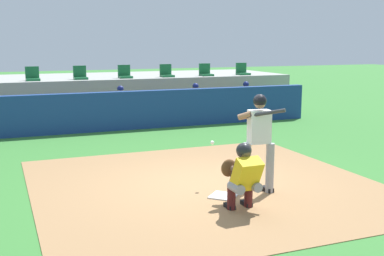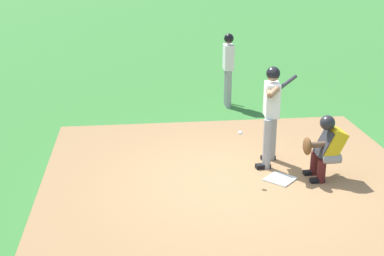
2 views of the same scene
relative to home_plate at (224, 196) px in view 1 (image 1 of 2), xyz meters
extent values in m
plane|color=#387A33|center=(0.00, 0.80, -0.02)|extent=(80.00, 80.00, 0.00)
cube|color=#9E754C|center=(0.00, 0.80, -0.02)|extent=(6.40, 6.40, 0.01)
cube|color=white|center=(0.00, 0.00, 0.00)|extent=(0.62, 0.62, 0.02)
cylinder|color=#99999E|center=(0.51, 0.11, 0.44)|extent=(0.15, 0.15, 0.92)
cylinder|color=#99999E|center=(0.89, -0.08, 0.44)|extent=(0.15, 0.15, 0.92)
cube|color=white|center=(0.70, 0.02, 1.20)|extent=(0.40, 0.28, 0.60)
sphere|color=#996B4C|center=(0.70, 0.02, 1.63)|extent=(0.21, 0.21, 0.21)
sphere|color=black|center=(0.70, 0.02, 1.66)|extent=(0.24, 0.24, 0.24)
cylinder|color=#996B4C|center=(0.43, 0.07, 1.41)|extent=(0.24, 0.25, 0.17)
cylinder|color=#996B4C|center=(0.63, 0.10, 1.41)|extent=(0.57, 0.20, 0.18)
cylinder|color=#333338|center=(0.64, -0.15, 1.45)|extent=(0.63, 0.66, 0.24)
cube|color=black|center=(0.51, 0.17, 0.02)|extent=(0.16, 0.27, 0.09)
cube|color=black|center=(0.88, -0.02, 0.02)|extent=(0.16, 0.27, 0.09)
cylinder|color=gray|center=(-0.16, -0.80, 0.40)|extent=(0.17, 0.33, 0.16)
cylinder|color=#4C1919|center=(-0.17, -0.65, 0.19)|extent=(0.14, 0.14, 0.42)
cube|color=black|center=(-0.17, -0.59, 0.02)|extent=(0.12, 0.24, 0.08)
cylinder|color=gray|center=(0.15, -0.79, 0.40)|extent=(0.17, 0.33, 0.16)
cylinder|color=#4C1919|center=(0.15, -0.64, 0.19)|extent=(0.14, 0.14, 0.42)
cube|color=black|center=(0.15, -0.58, 0.02)|extent=(0.12, 0.24, 0.08)
cube|color=gold|center=(0.00, -0.84, 0.62)|extent=(0.41, 0.45, 0.57)
cube|color=#2D2D33|center=(-0.01, -0.72, 0.62)|extent=(0.39, 0.26, 0.45)
sphere|color=brown|center=(-0.01, -0.76, 0.96)|extent=(0.21, 0.21, 0.21)
sphere|color=#232328|center=(-0.01, -0.74, 0.98)|extent=(0.25, 0.25, 0.25)
cylinder|color=brown|center=(-0.05, -0.62, 0.62)|extent=(0.11, 0.45, 0.10)
ellipsoid|color=brown|center=(-0.10, -0.39, 0.62)|extent=(0.28, 0.13, 0.30)
sphere|color=white|center=(0.09, 0.69, 0.83)|extent=(0.07, 0.07, 0.07)
cube|color=navy|center=(0.00, 7.30, 0.58)|extent=(13.00, 0.30, 1.20)
cube|color=olive|center=(0.00, 8.30, 0.20)|extent=(11.80, 0.44, 0.45)
cylinder|color=#939399|center=(0.04, 8.05, 0.47)|extent=(0.15, 0.40, 0.15)
cylinder|color=#939399|center=(0.04, 7.85, 0.20)|extent=(0.13, 0.13, 0.45)
cube|color=maroon|center=(0.04, 7.80, 0.02)|extent=(0.11, 0.24, 0.08)
cylinder|color=#939399|center=(0.30, 8.05, 0.47)|extent=(0.15, 0.40, 0.15)
cylinder|color=#939399|center=(0.30, 7.85, 0.20)|extent=(0.13, 0.13, 0.45)
cube|color=maroon|center=(0.30, 7.80, 0.02)|extent=(0.11, 0.24, 0.08)
cube|color=gold|center=(0.17, 8.27, 0.74)|extent=(0.36, 0.22, 0.54)
sphere|color=beige|center=(0.17, 8.27, 1.13)|extent=(0.20, 0.20, 0.20)
sphere|color=navy|center=(0.17, 8.27, 1.17)|extent=(0.22, 0.22, 0.22)
cylinder|color=beige|center=(-0.03, 8.13, 0.63)|extent=(0.09, 0.41, 0.22)
cylinder|color=beige|center=(0.37, 8.13, 0.63)|extent=(0.09, 0.41, 0.22)
cylinder|color=#939399|center=(2.72, 8.05, 0.47)|extent=(0.15, 0.40, 0.15)
cylinder|color=#939399|center=(2.72, 7.85, 0.20)|extent=(0.13, 0.13, 0.45)
cube|color=maroon|center=(2.72, 7.80, 0.02)|extent=(0.11, 0.24, 0.08)
cylinder|color=#939399|center=(2.98, 8.05, 0.47)|extent=(0.15, 0.40, 0.15)
cylinder|color=#939399|center=(2.98, 7.85, 0.20)|extent=(0.13, 0.13, 0.45)
cube|color=maroon|center=(2.98, 7.80, 0.02)|extent=(0.11, 0.24, 0.08)
cube|color=gold|center=(2.85, 8.27, 0.74)|extent=(0.36, 0.22, 0.54)
sphere|color=#996B4C|center=(2.85, 8.27, 1.13)|extent=(0.20, 0.20, 0.20)
sphere|color=navy|center=(2.85, 8.27, 1.17)|extent=(0.22, 0.22, 0.22)
cylinder|color=#996B4C|center=(2.65, 8.13, 0.63)|extent=(0.09, 0.41, 0.22)
cylinder|color=#996B4C|center=(3.05, 8.13, 0.63)|extent=(0.09, 0.41, 0.22)
cylinder|color=#939399|center=(4.71, 8.05, 0.47)|extent=(0.15, 0.40, 0.15)
cylinder|color=#939399|center=(4.71, 7.85, 0.20)|extent=(0.13, 0.13, 0.45)
cube|color=maroon|center=(4.71, 7.80, 0.02)|extent=(0.11, 0.24, 0.08)
cylinder|color=#939399|center=(4.97, 8.05, 0.47)|extent=(0.15, 0.40, 0.15)
cylinder|color=#939399|center=(4.97, 7.85, 0.20)|extent=(0.13, 0.13, 0.45)
cube|color=maroon|center=(4.97, 7.80, 0.02)|extent=(0.11, 0.24, 0.08)
cube|color=gold|center=(4.84, 8.27, 0.74)|extent=(0.36, 0.22, 0.54)
sphere|color=brown|center=(4.84, 8.27, 1.13)|extent=(0.20, 0.20, 0.20)
sphere|color=navy|center=(4.84, 8.27, 1.17)|extent=(0.22, 0.22, 0.22)
cylinder|color=brown|center=(4.64, 8.13, 0.63)|extent=(0.09, 0.41, 0.22)
cylinder|color=brown|center=(5.04, 8.13, 0.63)|extent=(0.09, 0.41, 0.22)
cube|color=#9E9E99|center=(0.00, 11.70, 0.68)|extent=(15.00, 4.40, 1.40)
cube|color=#196033|center=(-2.44, 10.10, 1.42)|extent=(0.46, 0.46, 0.08)
cube|color=#196033|center=(-2.44, 10.30, 1.66)|extent=(0.46, 0.06, 0.40)
cube|color=#196033|center=(-0.81, 10.10, 1.42)|extent=(0.46, 0.46, 0.08)
cube|color=#196033|center=(-0.81, 10.30, 1.66)|extent=(0.46, 0.06, 0.40)
cube|color=#196033|center=(0.81, 10.10, 1.42)|extent=(0.46, 0.46, 0.08)
cube|color=#196033|center=(0.81, 10.30, 1.66)|extent=(0.46, 0.06, 0.40)
cube|color=#196033|center=(2.44, 10.10, 1.42)|extent=(0.46, 0.46, 0.08)
cube|color=#196033|center=(2.44, 10.30, 1.66)|extent=(0.46, 0.06, 0.40)
cube|color=#196033|center=(4.06, 10.10, 1.42)|extent=(0.46, 0.46, 0.08)
cube|color=#196033|center=(4.06, 10.30, 1.66)|extent=(0.46, 0.06, 0.40)
cube|color=#196033|center=(5.69, 10.10, 1.42)|extent=(0.46, 0.46, 0.08)
cube|color=#196033|center=(5.69, 10.30, 1.66)|extent=(0.46, 0.06, 0.40)
camera|label=1|loc=(-3.60, -7.48, 2.68)|focal=45.62mm
camera|label=2|loc=(-7.87, 2.42, 3.77)|focal=49.25mm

